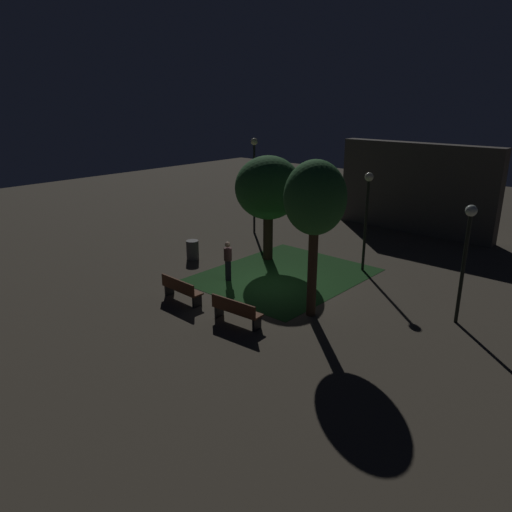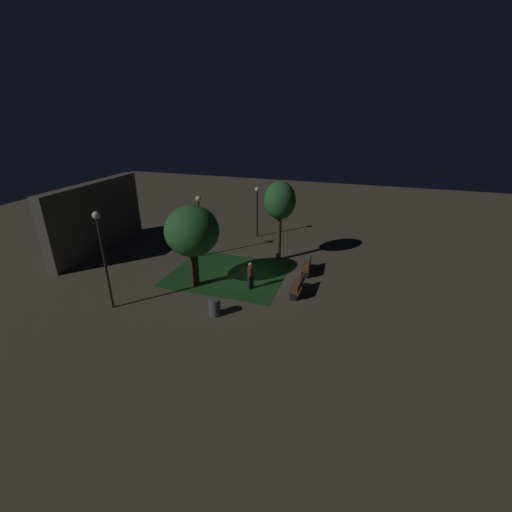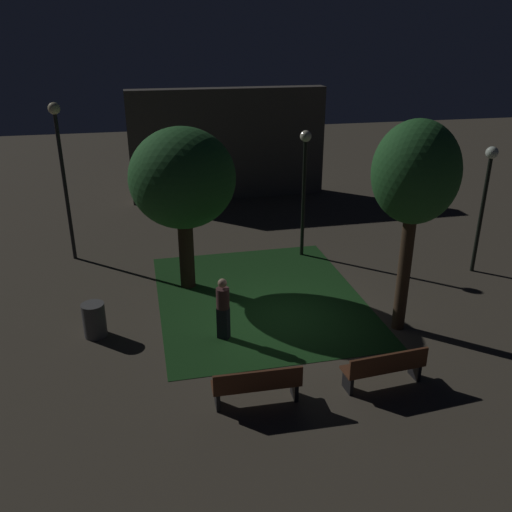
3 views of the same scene
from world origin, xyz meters
TOP-DOWN VIEW (x-y plane):
  - ground_plane at (0.00, 0.00)m, footprint 60.00×60.00m
  - grass_lawn at (-0.27, 1.27)m, footprint 5.66×6.89m
  - bench_near_trees at (-1.38, -3.30)m, footprint 1.81×0.53m
  - bench_back_row at (1.38, -3.30)m, footprint 1.83×0.61m
  - tree_lawn_side at (2.81, -1.11)m, footprint 2.01×2.01m
  - tree_tall_center at (-2.18, 2.48)m, footprint 2.94×2.94m
  - lamp_post_path_center at (-5.65, 5.40)m, footprint 0.36×0.36m
  - lamp_post_near_wall at (6.70, 1.61)m, footprint 0.36×0.36m
  - lamp_post_plaza_west at (1.82, 4.04)m, footprint 0.36×0.36m
  - trash_bin at (-4.71, 0.16)m, footprint 0.56×0.56m
  - pedestrian at (-1.62, -0.64)m, footprint 0.34×0.33m
  - building_wall_backdrop at (0.63, 11.40)m, footprint 8.61×0.80m

SIDE VIEW (x-z plane):
  - ground_plane at x=0.00m, z-range 0.00..0.00m
  - grass_lawn at x=-0.27m, z-range 0.00..0.01m
  - trash_bin at x=-4.71m, z-range 0.00..0.88m
  - bench_near_trees at x=-1.38m, z-range 0.04..0.92m
  - bench_back_row at x=1.38m, z-range 0.04..0.92m
  - pedestrian at x=-1.62m, z-range 0.05..1.66m
  - building_wall_backdrop at x=0.63m, z-range 0.00..4.79m
  - lamp_post_near_wall at x=6.70m, z-range 0.76..4.70m
  - lamp_post_plaza_west at x=1.82m, z-range 0.78..4.96m
  - tree_tall_center at x=-2.18m, z-range 0.91..5.59m
  - lamp_post_path_center at x=-5.65m, z-range 0.86..5.91m
  - tree_lawn_side at x=2.81m, z-range 1.34..6.59m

